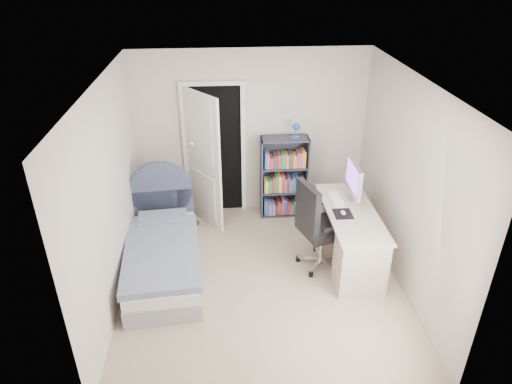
{
  "coord_description": "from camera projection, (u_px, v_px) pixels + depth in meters",
  "views": [
    {
      "loc": [
        -0.43,
        -4.54,
        3.71
      ],
      "look_at": [
        -0.04,
        0.38,
        1.04
      ],
      "focal_mm": 32.0,
      "sensor_mm": 36.0,
      "label": 1
    }
  ],
  "objects": [
    {
      "name": "bed",
      "position": [
        163.0,
        254.0,
        5.79
      ],
      "size": [
        1.03,
        1.95,
        1.16
      ],
      "color": "gray",
      "rests_on": "ground"
    },
    {
      "name": "door",
      "position": [
        207.0,
        155.0,
        6.61
      ],
      "size": [
        0.92,
        0.68,
        2.06
      ],
      "color": "black",
      "rests_on": "ground"
    },
    {
      "name": "bookcase",
      "position": [
        284.0,
        180.0,
        6.91
      ],
      "size": [
        0.7,
        0.3,
        1.49
      ],
      "color": "#313443",
      "rests_on": "ground"
    },
    {
      "name": "room_shell",
      "position": [
        262.0,
        191.0,
        5.18
      ],
      "size": [
        3.5,
        3.7,
        2.6
      ],
      "color": "gray",
      "rests_on": "ground"
    },
    {
      "name": "nightstand",
      "position": [
        164.0,
        194.0,
        6.87
      ],
      "size": [
        0.43,
        0.43,
        0.62
      ],
      "color": "tan",
      "rests_on": "ground"
    },
    {
      "name": "floor_lamp",
      "position": [
        192.0,
        192.0,
        6.62
      ],
      "size": [
        0.19,
        0.19,
        1.36
      ],
      "color": "silver",
      "rests_on": "ground"
    },
    {
      "name": "desk",
      "position": [
        349.0,
        234.0,
        5.92
      ],
      "size": [
        0.62,
        1.55,
        1.27
      ],
      "color": "#C2B2A2",
      "rests_on": "ground"
    },
    {
      "name": "office_chair",
      "position": [
        317.0,
        223.0,
        5.68
      ],
      "size": [
        0.68,
        0.7,
        1.22
      ],
      "color": "silver",
      "rests_on": "ground"
    }
  ]
}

